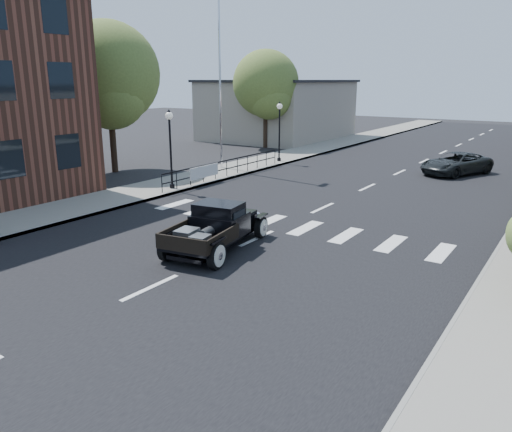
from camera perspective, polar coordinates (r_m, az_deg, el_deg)
The scene contains 14 objects.
ground at distance 15.46m, azimuth -4.04°, elevation -4.55°, with size 120.00×120.00×0.00m, color black.
road at distance 28.42m, azimuth 14.82°, elevation 4.22°, with size 14.00×80.00×0.02m, color black.
road_markings at distance 23.84m, azimuth 10.82°, elevation 2.35°, with size 12.00×60.00×0.06m, color silver, non-canonical shape.
sidewalk_left at distance 32.12m, azimuth 0.33°, elevation 6.09°, with size 3.00×80.00×0.15m, color gray.
low_building_left at distance 46.24m, azimuth 2.54°, elevation 11.94°, with size 10.00×12.00×5.00m, color gray.
railing at distance 27.31m, azimuth -3.37°, elevation 5.63°, with size 0.08×10.00×1.00m, color black, non-canonical shape.
banner at distance 25.76m, azimuth -5.91°, elevation 4.53°, with size 0.04×2.20×0.60m, color silver, non-canonical shape.
lamp_post_b at distance 24.28m, azimuth -9.74°, elevation 7.51°, with size 0.36×0.36×3.76m, color black, non-canonical shape.
lamp_post_c at distance 32.22m, azimuth 2.69°, elevation 9.61°, with size 0.36×0.36×3.76m, color black, non-canonical shape.
flagpole at distance 29.68m, azimuth -4.18°, elevation 17.44°, with size 0.12×0.12×12.40m, color silver.
big_tree_near at distance 30.11m, azimuth -16.38°, elevation 12.81°, with size 5.75×5.75×8.45m, color #51632A, non-canonical shape.
big_tree_far at distance 39.77m, azimuth 1.11°, elevation 13.20°, with size 5.11×5.11×7.50m, color #51632A, non-canonical shape.
hotrod_pickup at distance 15.81m, azimuth -4.58°, elevation -1.22°, with size 2.04×4.37×1.52m, color black, non-canonical shape.
second_car at distance 30.62m, azimuth 21.90°, elevation 5.55°, with size 2.06×4.46×1.24m, color black.
Camera 1 is at (8.96, -11.45, 5.26)m, focal length 35.00 mm.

